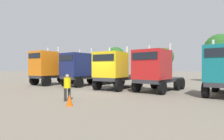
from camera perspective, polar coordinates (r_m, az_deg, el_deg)
ground at (r=15.09m, az=-3.90°, el=-6.91°), size 200.00×200.00×0.00m
semi_truck_orange at (r=22.46m, az=-19.23°, el=0.62°), size 2.79×6.38×4.44m
semi_truck_navy at (r=20.18m, az=-9.89°, el=0.30°), size 3.28×6.48×4.13m
semi_truck_yellow at (r=16.71m, az=0.75°, el=-0.01°), size 2.59×5.91×3.97m
semi_truck_red at (r=15.40m, az=13.28°, el=-0.02°), size 3.22×5.94×4.01m
visitor_in_hivis at (r=11.30m, az=-13.83°, el=-4.76°), size 0.47×0.47×1.60m
traffic_cone_near at (r=9.84m, az=-13.18°, el=-9.19°), size 0.36×0.36×0.61m
oak_far_left at (r=37.46m, az=1.17°, el=4.32°), size 3.80×3.80×6.29m
oak_far_centre at (r=35.27m, az=16.14°, el=3.96°), size 3.35×3.35×5.73m
oak_far_right at (r=30.05m, az=30.68°, el=5.65°), size 4.24×4.24×6.78m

